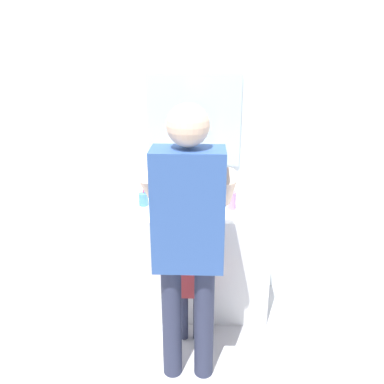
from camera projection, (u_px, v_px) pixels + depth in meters
ground_plane at (191, 327)px, 2.92m from camera, size 14.00×14.00×0.00m
back_wall at (194, 133)px, 3.03m from camera, size 4.40×0.10×2.70m
vanity_cabinet at (193, 258)px, 3.06m from camera, size 1.13×0.54×0.85m
sink_basin at (193, 202)px, 2.87m from camera, size 0.36×0.36×0.11m
faucet at (194, 189)px, 3.07m from camera, size 0.18×0.14×0.18m
toothbrush_cup at (144, 199)px, 2.94m from camera, size 0.07×0.07×0.21m
soap_bottle at (232, 200)px, 2.88m from camera, size 0.06×0.06×0.16m
child_toddler at (191, 279)px, 2.66m from camera, size 0.25×0.25×0.81m
adult_parent at (188, 226)px, 2.18m from camera, size 0.53×0.56×1.71m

